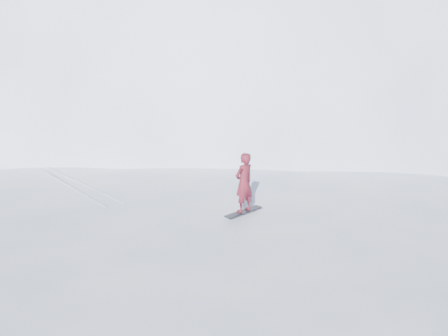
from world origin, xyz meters
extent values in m
plane|color=white|center=(0.00, 0.00, 0.00)|extent=(400.00, 400.00, 0.00)
ellipsoid|color=white|center=(1.00, 3.00, 0.00)|extent=(36.00, 28.00, 4.80)
ellipsoid|color=white|center=(22.00, 26.00, 0.00)|extent=(60.00, 56.00, 56.00)
ellipsoid|color=white|center=(10.00, 20.00, 0.00)|extent=(28.00, 24.00, 18.00)
ellipsoid|color=white|center=(5.00, -3.00, 0.00)|extent=(5.00, 4.50, 0.70)
ellipsoid|color=white|center=(-2.00, 6.00, 0.00)|extent=(7.00, 6.30, 1.00)
ellipsoid|color=white|center=(7.00, 4.00, 0.00)|extent=(4.00, 3.60, 0.60)
cube|color=black|center=(1.94, -0.55, 2.41)|extent=(1.35, 0.43, 0.02)
imported|color=maroon|center=(1.94, -0.55, 3.29)|extent=(0.68, 0.50, 1.73)
cube|color=silver|center=(-1.58, 5.06, 2.42)|extent=(0.79, 5.96, 0.04)
cube|color=silver|center=(-1.13, 5.06, 2.42)|extent=(1.04, 5.93, 0.04)
camera|label=1|loc=(-4.67, -9.15, 6.60)|focal=32.00mm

